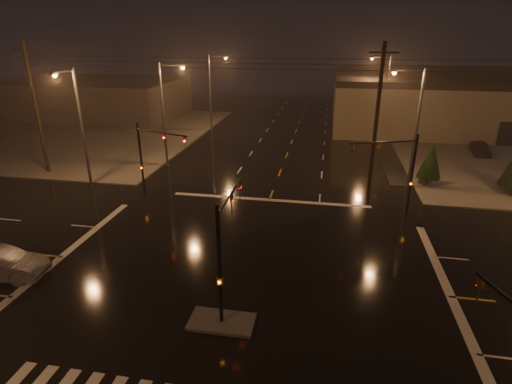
% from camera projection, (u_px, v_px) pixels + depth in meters
% --- Properties ---
extents(ground, '(140.00, 140.00, 0.00)m').
position_uv_depth(ground, '(240.00, 275.00, 22.13)').
color(ground, black).
rests_on(ground, ground).
extents(sidewalk_nw, '(36.00, 36.00, 0.12)m').
position_uv_depth(sidewalk_nw, '(73.00, 132.00, 54.52)').
color(sidewalk_nw, '#4B4843').
rests_on(sidewalk_nw, ground).
extents(median_island, '(3.00, 1.60, 0.15)m').
position_uv_depth(median_island, '(222.00, 322.00, 18.45)').
color(median_island, '#4B4843').
rests_on(median_island, ground).
extents(stop_bar_far, '(16.00, 0.50, 0.01)m').
position_uv_depth(stop_bar_far, '(269.00, 200.00, 32.19)').
color(stop_bar_far, beige).
rests_on(stop_bar_far, ground).
extents(commercial_block, '(30.00, 18.00, 5.60)m').
position_uv_depth(commercial_block, '(86.00, 98.00, 65.31)').
color(commercial_block, '#3A3433').
rests_on(commercial_block, ground).
extents(signal_mast_median, '(0.25, 4.59, 6.00)m').
position_uv_depth(signal_mast_median, '(224.00, 242.00, 17.94)').
color(signal_mast_median, black).
rests_on(signal_mast_median, ground).
extents(signal_mast_ne, '(4.84, 1.86, 6.00)m').
position_uv_depth(signal_mast_ne, '(400.00, 165.00, 28.44)').
color(signal_mast_ne, black).
rests_on(signal_mast_ne, ground).
extents(signal_mast_nw, '(4.84, 1.86, 6.00)m').
position_uv_depth(signal_mast_nw, '(150.00, 152.00, 31.58)').
color(signal_mast_nw, black).
rests_on(signal_mast_nw, ground).
extents(streetlight_1, '(2.77, 0.32, 10.00)m').
position_uv_depth(streetlight_1, '(166.00, 109.00, 38.31)').
color(streetlight_1, '#38383A').
rests_on(streetlight_1, ground).
extents(streetlight_2, '(2.77, 0.32, 10.00)m').
position_uv_depth(streetlight_2, '(212.00, 88.00, 52.95)').
color(streetlight_2, '#38383A').
rests_on(streetlight_2, ground).
extents(streetlight_3, '(2.77, 0.32, 10.00)m').
position_uv_depth(streetlight_3, '(414.00, 121.00, 32.78)').
color(streetlight_3, '#38383A').
rests_on(streetlight_3, ground).
extents(streetlight_4, '(2.77, 0.32, 10.00)m').
position_uv_depth(streetlight_4, '(385.00, 90.00, 51.08)').
color(streetlight_4, '#38383A').
rests_on(streetlight_4, ground).
extents(streetlight_5, '(0.32, 2.77, 10.00)m').
position_uv_depth(streetlight_5, '(79.00, 121.00, 32.87)').
color(streetlight_5, '#38383A').
rests_on(streetlight_5, ground).
extents(utility_pole_0, '(2.20, 0.32, 12.00)m').
position_uv_depth(utility_pole_0, '(36.00, 109.00, 36.32)').
color(utility_pole_0, black).
rests_on(utility_pole_0, ground).
extents(utility_pole_1, '(2.20, 0.32, 12.00)m').
position_uv_depth(utility_pole_1, '(376.00, 121.00, 31.36)').
color(utility_pole_1, black).
rests_on(utility_pole_1, ground).
extents(conifer_0, '(2.03, 2.03, 3.87)m').
position_uv_depth(conifer_0, '(431.00, 160.00, 34.64)').
color(conifer_0, black).
rests_on(conifer_0, ground).
extents(car_parked, '(2.25, 4.53, 1.48)m').
position_uv_depth(car_parked, '(480.00, 148.00, 44.04)').
color(car_parked, black).
rests_on(car_parked, ground).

